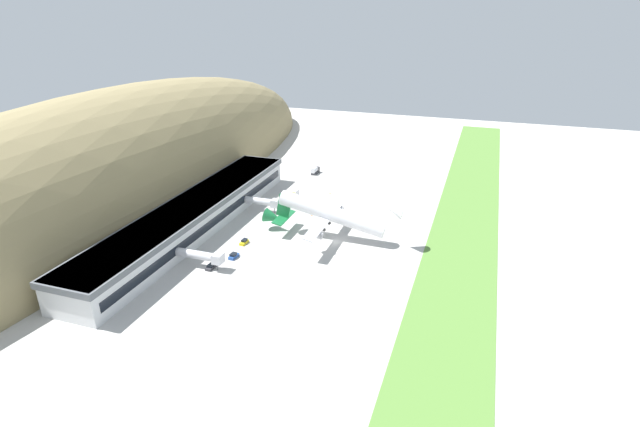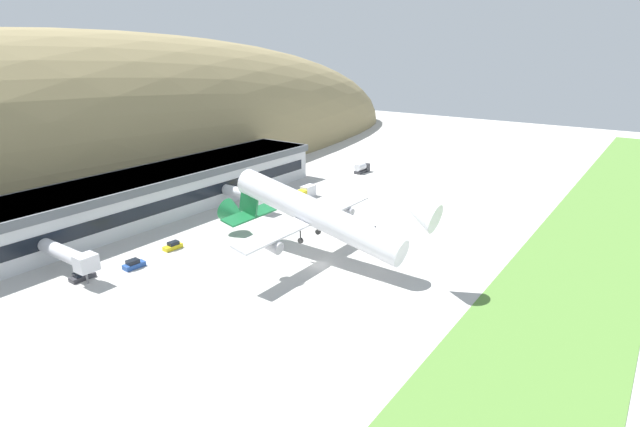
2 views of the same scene
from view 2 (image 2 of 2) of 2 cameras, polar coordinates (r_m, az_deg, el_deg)
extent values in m
plane|color=#B7B5AF|center=(93.37, -0.03, -5.95)|extent=(417.07, 417.07, 0.00)
cube|color=#568438|center=(79.84, 24.37, -12.31)|extent=(375.36, 22.52, 0.08)
ellipsoid|color=#8E7F56|center=(167.64, -26.18, 3.34)|extent=(344.31, 73.25, 86.96)
cube|color=silver|center=(121.92, -21.57, 1.24)|extent=(115.33, 16.90, 10.19)
cube|color=#565B60|center=(120.82, -21.81, 3.13)|extent=(116.53, 18.10, 1.83)
cube|color=black|center=(115.25, -19.20, 0.29)|extent=(110.72, 0.16, 2.85)
cylinder|color=silver|center=(99.28, -27.17, -4.08)|extent=(2.60, 13.86, 2.60)
cube|color=silver|center=(93.50, -25.16, -5.13)|extent=(3.38, 2.86, 2.86)
cylinder|color=slate|center=(94.67, -25.15, -6.16)|extent=(0.36, 0.36, 4.00)
cylinder|color=silver|center=(125.36, -8.81, 2.30)|extent=(2.60, 12.45, 2.60)
cube|color=silver|center=(121.24, -6.69, 1.83)|extent=(3.38, 2.86, 2.86)
cylinder|color=slate|center=(122.16, -6.83, 0.97)|extent=(0.36, 0.36, 4.00)
cylinder|color=silver|center=(93.47, -0.36, -0.05)|extent=(5.14, 36.76, 12.39)
cone|color=silver|center=(82.36, 11.35, 0.06)|extent=(5.03, 6.55, 6.07)
cone|color=#196B38|center=(107.97, -9.48, -0.14)|extent=(5.03, 7.56, 6.28)
cube|color=#196B38|center=(103.79, -8.04, 1.99)|extent=(0.50, 6.16, 8.87)
cube|color=#196B38|center=(105.20, -8.04, -0.13)|extent=(13.36, 3.59, 1.08)
cube|color=silver|center=(94.88, -1.23, -0.58)|extent=(38.53, 3.62, 1.17)
cylinder|color=#9E9EA3|center=(86.69, -5.52, -3.60)|extent=(2.30, 3.99, 2.98)
cylinder|color=#9E9EA3|center=(104.06, 2.82, 0.33)|extent=(2.30, 3.99, 2.98)
cylinder|color=#2D2D2D|center=(93.64, -2.25, -2.49)|extent=(0.28, 0.28, 2.20)
cylinder|color=#2D2D2D|center=(94.05, -2.24, -3.12)|extent=(0.45, 1.10, 1.10)
cylinder|color=#2D2D2D|center=(97.87, -0.23, -1.52)|extent=(0.28, 0.28, 2.20)
cylinder|color=#2D2D2D|center=(98.26, -0.23, -2.12)|extent=(0.45, 1.10, 1.10)
cylinder|color=#2D2D2D|center=(87.40, 6.31, -2.04)|extent=(0.22, 0.22, 1.98)
cylinder|color=#2D2D2D|center=(87.75, 6.28, -2.64)|extent=(0.30, 0.82, 0.82)
cube|color=gold|center=(104.70, -16.48, -3.69)|extent=(3.96, 1.85, 0.85)
cube|color=black|center=(104.52, -16.43, -3.27)|extent=(2.21, 1.50, 0.69)
cube|color=#333338|center=(97.33, -25.51, -6.58)|extent=(4.21, 1.94, 0.79)
cube|color=black|center=(96.97, -25.67, -6.23)|extent=(2.33, 1.62, 0.65)
cube|color=#264C99|center=(98.44, -20.47, -5.58)|extent=(3.99, 2.10, 0.90)
cube|color=black|center=(98.04, -20.63, -5.18)|extent=(2.24, 1.70, 0.73)
cube|color=#264C99|center=(127.21, -4.33, 1.01)|extent=(4.16, 1.75, 0.79)
cube|color=black|center=(127.15, -4.27, 1.34)|extent=(2.29, 1.47, 0.64)
cube|color=#333338|center=(162.86, 5.20, 5.28)|extent=(2.00, 2.46, 2.64)
cube|color=black|center=(163.58, 5.39, 5.50)|extent=(0.14, 2.05, 1.16)
cube|color=#38383D|center=(160.57, 4.62, 4.78)|extent=(4.17, 2.28, 0.90)
cylinder|color=silver|center=(160.20, 4.63, 5.33)|extent=(3.97, 2.40, 2.29)
cube|color=gold|center=(132.31, -2.13, 2.13)|extent=(2.01, 2.37, 2.44)
cube|color=black|center=(131.41, -2.40, 2.21)|extent=(0.11, 1.99, 1.07)
cube|color=silver|center=(134.60, -1.34, 2.57)|extent=(4.23, 2.39, 3.10)
cube|color=orange|center=(115.39, -0.91, -1.01)|extent=(0.52, 0.52, 0.03)
cone|color=orange|center=(115.29, -0.91, -0.88)|extent=(0.40, 0.40, 0.55)
cube|color=orange|center=(135.19, 5.06, 1.90)|extent=(0.52, 0.52, 0.03)
cone|color=orange|center=(135.10, 5.06, 2.02)|extent=(0.40, 0.40, 0.55)
camera|label=1|loc=(81.65, -142.80, 10.41)|focal=28.00mm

